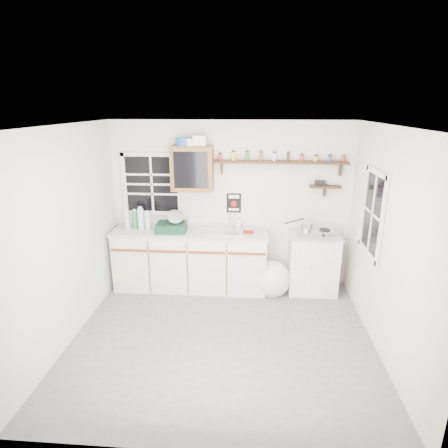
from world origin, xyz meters
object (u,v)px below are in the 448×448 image
at_px(right_cabinet, 313,262).
at_px(hotplate, 315,232).
at_px(main_cabinet, 191,259).
at_px(spice_shelf, 280,161).
at_px(upper_cabinet, 192,168).
at_px(dish_rack, 173,225).

relative_size(right_cabinet, hotplate, 1.62).
relative_size(main_cabinet, spice_shelf, 1.21).
bearing_deg(main_cabinet, hotplate, 0.17).
relative_size(upper_cabinet, hotplate, 1.16).
height_order(main_cabinet, right_cabinet, main_cabinet).
bearing_deg(spice_shelf, dish_rack, -170.00).
xyz_separation_m(upper_cabinet, hotplate, (1.80, -0.14, -0.88)).
xyz_separation_m(dish_rack, hotplate, (2.08, 0.06, -0.08)).
height_order(spice_shelf, hotplate, spice_shelf).
bearing_deg(hotplate, right_cabinet, 86.93).
height_order(main_cabinet, upper_cabinet, upper_cabinet).
relative_size(main_cabinet, upper_cabinet, 3.55).
distance_m(main_cabinet, upper_cabinet, 1.37).
xyz_separation_m(right_cabinet, hotplate, (0.00, -0.02, 0.49)).
distance_m(upper_cabinet, spice_shelf, 1.27).
height_order(main_cabinet, dish_rack, dish_rack).
bearing_deg(main_cabinet, spice_shelf, 9.34).
distance_m(spice_shelf, hotplate, 1.14).
distance_m(spice_shelf, dish_rack, 1.81).
distance_m(upper_cabinet, hotplate, 2.01).
bearing_deg(hotplate, dish_rack, 174.70).
distance_m(right_cabinet, hotplate, 0.49).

